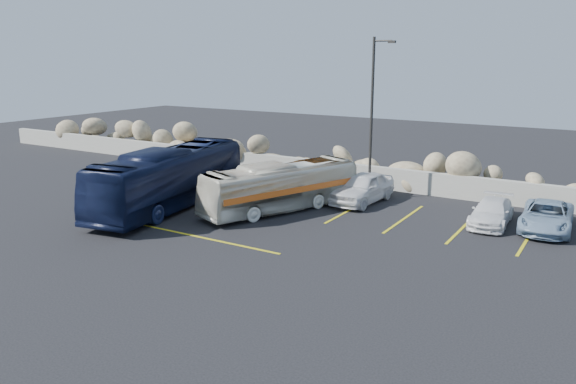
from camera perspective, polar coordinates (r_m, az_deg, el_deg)
The scene contains 10 objects.
ground at distance 22.31m, azimuth -7.63°, elevation -5.06°, with size 90.00×90.00×0.00m, color black.
seawall at distance 32.02m, azimuth 5.90°, elevation 1.87°, with size 60.00×0.40×1.20m, color gray.
riprap_pile at distance 32.96m, azimuth 6.83°, elevation 3.42°, with size 54.00×2.80×2.60m, color #8C795B, non-canonical shape.
parking_lines at distance 24.65m, azimuth 9.15°, elevation -3.27°, with size 18.16×9.36×0.01m.
lamppost at distance 28.17m, azimuth 8.60°, elevation 7.78°, with size 1.14×0.18×8.00m.
vintage_bus at distance 26.30m, azimuth -0.73°, elevation 0.52°, with size 1.90×8.12×2.26m, color silver.
tour_coach at distance 27.43m, azimuth -11.91°, elevation 1.42°, with size 2.40×10.27×2.86m, color black.
car_a at distance 28.06m, azimuth 7.58°, elevation 0.45°, with size 1.77×4.40×1.50m, color white.
car_c at distance 25.77m, azimuth 19.97°, elevation -1.95°, with size 1.52×3.73×1.08m, color white.
car_d at distance 25.80m, azimuth 24.79°, elevation -2.26°, with size 1.97×4.27×1.19m, color #809AB5.
Camera 1 is at (13.40, -16.34, 7.13)m, focal length 35.00 mm.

